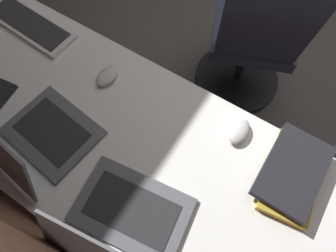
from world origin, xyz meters
TOP-DOWN VIEW (x-y plane):
  - floor_plane at (0.00, 0.00)m, footprint 4.69×4.69m
  - desk at (0.08, 1.59)m, footprint 2.34×0.68m
  - drawer_pedestal at (0.04, 1.62)m, footprint 0.40×0.51m
  - laptop_left at (0.07, 1.82)m, footprint 0.38×0.35m
  - laptop_center at (0.47, 1.75)m, footprint 0.33×0.34m
  - keyboard_spare at (0.88, 1.38)m, footprint 0.43×0.16m
  - mouse_main at (-0.08, 1.35)m, footprint 0.06×0.10m
  - mouse_spare at (0.44, 1.41)m, footprint 0.06×0.10m
  - book_stack_near at (-0.29, 1.39)m, footprint 0.19×0.31m
  - office_chair at (0.09, 0.69)m, footprint 0.57×0.61m

SIDE VIEW (x-z plane):
  - floor_plane at x=0.00m, z-range 0.00..0.00m
  - drawer_pedestal at x=0.04m, z-range 0.00..0.69m
  - office_chair at x=0.09m, z-range -0.03..0.94m
  - desk at x=0.08m, z-range 0.30..1.03m
  - keyboard_spare at x=0.88m, z-range 0.73..0.75m
  - mouse_main at x=-0.08m, z-range 0.73..0.76m
  - mouse_spare at x=0.44m, z-range 0.73..0.76m
  - book_stack_near at x=-0.29m, z-range 0.73..0.79m
  - laptop_left at x=0.07m, z-range 0.67..0.89m
  - laptop_center at x=0.47m, z-range 0.67..0.90m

